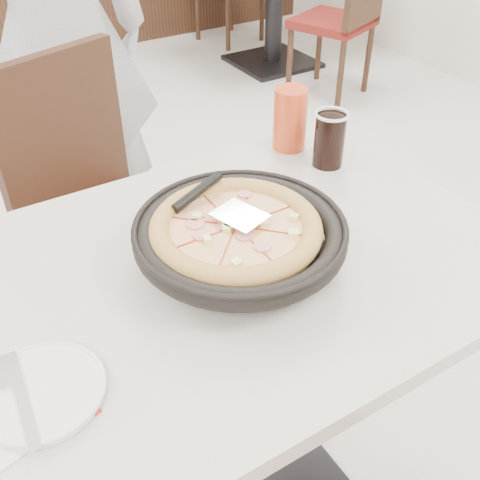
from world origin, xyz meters
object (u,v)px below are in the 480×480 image
bg_chair_right_near (333,18)px  pizza (236,235)px  diner_person (56,31)px  pizza_pan (240,243)px  chair_far (115,226)px  cola_glass (329,141)px  side_plate (42,392)px  main_table (219,387)px  bg_table_right (274,10)px  red_cup (290,119)px

bg_chair_right_near → pizza: bearing=-155.4°
bg_chair_right_near → diner_person: bearing=-179.8°
pizza_pan → bg_chair_right_near: size_ratio=0.34×
chair_far → cola_glass: bearing=117.9°
pizza → diner_person: bearing=88.2°
pizza → side_plate: size_ratio=1.61×
chair_far → diner_person: (0.09, 0.60, 0.40)m
pizza_pan → side_plate: size_ratio=1.72×
main_table → bg_table_right: same height
bg_chair_right_near → chair_far: bearing=-166.7°
chair_far → side_plate: (-0.37, -0.74, 0.28)m
pizza → cola_glass: (0.39, 0.20, 0.00)m
main_table → cola_glass: cola_glass is taller
pizza → chair_far: bearing=94.5°
pizza → red_cup: red_cup is taller
side_plate → cola_glass: cola_glass is taller
cola_glass → pizza: bearing=-152.5°
pizza → red_cup: 0.49m
cola_glass → red_cup: bearing=102.7°
main_table → red_cup: size_ratio=7.50×
side_plate → chair_far: bearing=63.5°
chair_far → bg_table_right: chair_far is taller
pizza → main_table: bearing=170.4°
red_cup → bg_table_right: (1.52, 2.26, -0.45)m
pizza → cola_glass: size_ratio=2.35×
main_table → pizza: pizza is taller
cola_glass → diner_person: diner_person is taller
side_plate → red_cup: bearing=30.2°
bg_chair_right_near → bg_table_right: bearing=67.4°
side_plate → diner_person: size_ratio=0.11×
pizza → red_cup: bearing=42.2°
pizza → bg_chair_right_near: size_ratio=0.32×
pizza_pan → bg_table_right: (1.88, 2.59, -0.42)m
pizza → side_plate: pizza is taller
chair_far → bg_table_right: bearing=-153.6°
pizza_pan → red_cup: size_ratio=2.03×
chair_far → main_table: bearing=71.2°
pizza → diner_person: 1.22m
diner_person → bg_chair_right_near: size_ratio=1.84×
chair_far → diner_person: size_ratio=0.54×
side_plate → main_table: bearing=19.5°
red_cup → diner_person: diner_person is taller
cola_glass → diner_person: 1.07m
diner_person → bg_table_right: size_ratio=1.46×
side_plate → pizza: bearing=16.6°
red_cup → bg_chair_right_near: size_ratio=0.17×
bg_table_right → bg_chair_right_near: bg_chair_right_near is taller
pizza → red_cup: (0.36, 0.33, 0.02)m
red_cup → pizza: bearing=-137.8°
pizza → red_cup: size_ratio=1.91×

